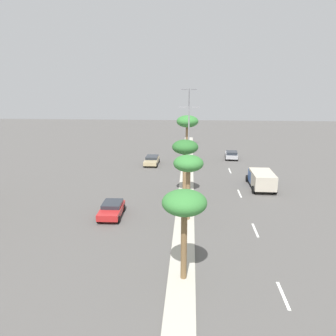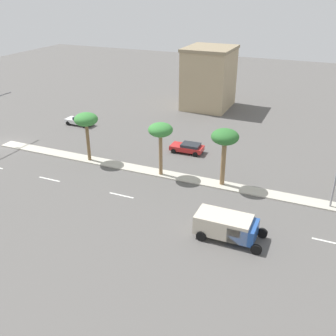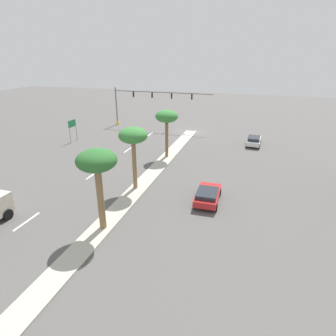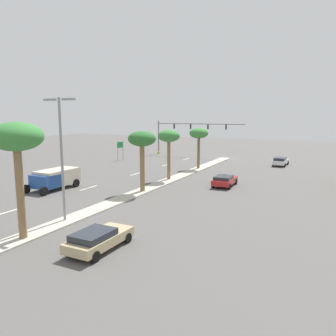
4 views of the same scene
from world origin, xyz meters
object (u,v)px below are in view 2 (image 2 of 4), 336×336
(palm_tree_center, at_px, (86,121))
(box_truck, at_px, (229,226))
(commercial_building, at_px, (209,78))
(sedan_white_near, at_px, (80,121))
(sedan_red_mid, at_px, (188,147))
(palm_tree_front, at_px, (160,131))
(palm_tree_left, at_px, (225,139))

(palm_tree_center, relative_size, box_truck, 1.01)
(commercial_building, distance_m, sedan_white_near, 23.14)
(sedan_red_mid, bearing_deg, palm_tree_front, -4.01)
(box_truck, bearing_deg, sedan_white_near, -124.18)
(palm_tree_front, xyz_separation_m, box_truck, (8.78, 10.31, -4.06))
(sedan_red_mid, bearing_deg, commercial_building, -169.12)
(palm_tree_left, height_order, sedan_red_mid, palm_tree_left)
(palm_tree_front, relative_size, sedan_white_near, 1.37)
(commercial_building, bearing_deg, palm_tree_front, 7.03)
(palm_tree_center, height_order, sedan_red_mid, palm_tree_center)
(sedan_red_mid, distance_m, box_truck, 18.84)
(box_truck, bearing_deg, palm_tree_center, -114.05)
(commercial_building, distance_m, palm_tree_center, 28.35)
(palm_tree_front, relative_size, palm_tree_left, 0.97)
(box_truck, bearing_deg, palm_tree_left, -160.70)
(commercial_building, relative_size, palm_tree_front, 1.68)
(palm_tree_left, height_order, box_truck, palm_tree_left)
(sedan_white_near, distance_m, box_truck, 34.74)
(palm_tree_front, xyz_separation_m, sedan_white_near, (-10.73, -18.43, -4.55))
(palm_tree_left, distance_m, sedan_white_near, 27.90)
(palm_tree_front, height_order, sedan_white_near, palm_tree_front)
(palm_tree_center, bearing_deg, sedan_white_near, -140.51)
(commercial_building, xyz_separation_m, sedan_red_mid, (20.50, 3.94, -4.44))
(palm_tree_front, relative_size, box_truck, 1.03)
(palm_tree_center, xyz_separation_m, box_truck, (8.93, 20.02, -3.94))
(sedan_red_mid, distance_m, sedan_white_near, 19.25)
(sedan_white_near, bearing_deg, palm_tree_left, 68.00)
(palm_tree_left, height_order, sedan_white_near, palm_tree_left)
(sedan_white_near, bearing_deg, palm_tree_front, 59.79)
(palm_tree_front, relative_size, sedan_red_mid, 1.43)
(palm_tree_center, distance_m, palm_tree_left, 16.80)
(palm_tree_center, relative_size, sedan_red_mid, 1.41)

